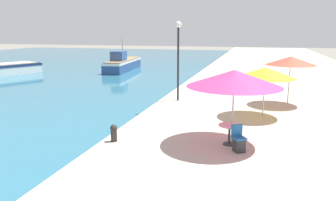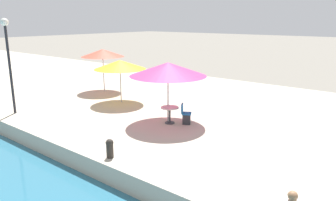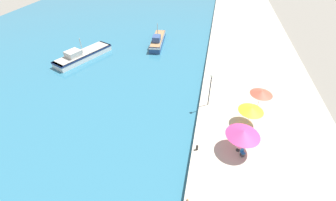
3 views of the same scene
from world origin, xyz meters
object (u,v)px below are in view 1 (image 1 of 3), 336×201
(cafe_umbrella_pink, at_px, (234,78))
(lamppost, at_px, (178,48))
(cafe_umbrella_striped, at_px, (291,61))
(cafe_table, at_px, (229,130))
(cafe_chair_left, at_px, (239,142))
(fishing_boat_mid, at_px, (123,63))
(cafe_umbrella_white, at_px, (265,73))
(mooring_bollard, at_px, (114,132))

(cafe_umbrella_pink, xyz_separation_m, lamppost, (-3.65, 6.78, 0.69))
(cafe_umbrella_striped, xyz_separation_m, lamppost, (-6.16, -0.58, 0.66))
(cafe_umbrella_striped, relative_size, cafe_table, 3.37)
(cafe_chair_left, bearing_deg, cafe_table, -90.00)
(cafe_umbrella_pink, bearing_deg, cafe_umbrella_striped, 71.13)
(cafe_table, height_order, lamppost, lamppost)
(cafe_chair_left, relative_size, lamppost, 0.20)
(cafe_umbrella_pink, distance_m, cafe_chair_left, 2.24)
(cafe_chair_left, xyz_separation_m, lamppost, (-3.94, 7.56, 2.77))
(cafe_chair_left, bearing_deg, cafe_umbrella_striped, -136.31)
(fishing_boat_mid, height_order, cafe_umbrella_striped, fishing_boat_mid)
(cafe_umbrella_white, relative_size, mooring_bollard, 4.32)
(cafe_umbrella_pink, height_order, lamppost, lamppost)
(mooring_bollard, bearing_deg, cafe_chair_left, 1.98)
(fishing_boat_mid, height_order, mooring_bollard, fishing_boat_mid)
(cafe_umbrella_white, xyz_separation_m, cafe_umbrella_striped, (1.37, 3.06, 0.33))
(cafe_umbrella_white, bearing_deg, lamppost, 152.59)
(cafe_umbrella_pink, distance_m, cafe_umbrella_striped, 7.77)
(cafe_table, bearing_deg, cafe_umbrella_striped, 70.98)
(cafe_umbrella_pink, relative_size, cafe_umbrella_striped, 1.25)
(cafe_chair_left, xyz_separation_m, mooring_bollard, (-4.53, -0.16, 0.02))
(fishing_boat_mid, height_order, lamppost, lamppost)
(cafe_umbrella_striped, height_order, cafe_chair_left, cafe_umbrella_striped)
(cafe_umbrella_striped, distance_m, cafe_table, 8.18)
(mooring_bollard, bearing_deg, cafe_umbrella_white, 44.20)
(cafe_umbrella_white, bearing_deg, mooring_bollard, -135.80)
(cafe_umbrella_pink, height_order, cafe_umbrella_striped, cafe_umbrella_pink)
(lamppost, bearing_deg, fishing_boat_mid, 121.54)
(cafe_umbrella_pink, relative_size, cafe_chair_left, 3.71)
(cafe_umbrella_white, height_order, cafe_chair_left, cafe_umbrella_white)
(fishing_boat_mid, height_order, cafe_chair_left, fishing_boat_mid)
(cafe_chair_left, relative_size, mooring_bollard, 1.39)
(cafe_umbrella_striped, height_order, cafe_table, cafe_umbrella_striped)
(fishing_boat_mid, relative_size, cafe_umbrella_white, 3.40)
(fishing_boat_mid, height_order, cafe_table, fishing_boat_mid)
(fishing_boat_mid, xyz_separation_m, cafe_umbrella_white, (16.09, -20.90, 1.97))
(fishing_boat_mid, relative_size, lamppost, 2.10)
(mooring_bollard, bearing_deg, cafe_table, 10.57)
(fishing_boat_mid, xyz_separation_m, mooring_bollard, (10.71, -26.14, 0.21))
(fishing_boat_mid, relative_size, mooring_bollard, 14.66)
(cafe_umbrella_white, distance_m, cafe_chair_left, 5.45)
(cafe_table, bearing_deg, cafe_umbrella_pink, 64.32)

